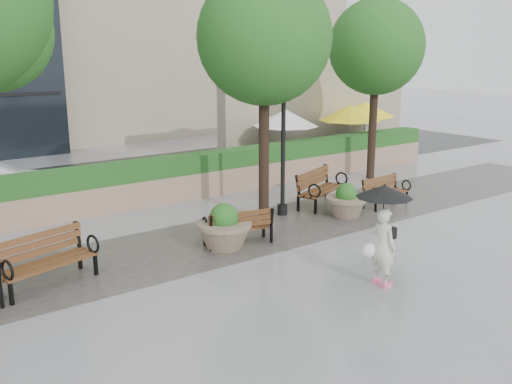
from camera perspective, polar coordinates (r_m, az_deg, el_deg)
ground at (r=11.81m, az=5.06°, el=-8.33°), size 100.00×100.00×0.00m
cobble_strip at (r=14.04m, az=-3.10°, el=-4.59°), size 28.00×3.20×0.01m
hedge_wall at (r=17.23m, az=-10.51°, el=0.97°), size 24.00×0.80×1.35m
cafe_wall at (r=24.84m, az=6.30°, el=8.18°), size 10.00×0.60×4.00m
cafe_hedge at (r=23.15m, az=8.99°, el=3.80°), size 8.00×0.50×0.90m
asphalt_street at (r=20.96m, az=-15.29°, el=1.16°), size 40.00×7.00×0.00m
bench_1 at (r=11.88m, az=-20.12°, el=-7.44°), size 2.04×1.23×1.03m
bench_2 at (r=13.50m, az=-1.78°, el=-4.23°), size 1.70×0.98×0.86m
bench_3 at (r=16.93m, az=6.51°, el=-0.34°), size 2.09×1.43×1.05m
bench_4 at (r=17.24m, az=12.81°, el=-0.55°), size 1.63×0.75×0.85m
planter_left at (r=13.22m, az=-3.21°, el=-3.89°), size 1.28×1.28×1.08m
planter_right at (r=15.90m, az=9.00°, el=-1.15°), size 1.13×1.13×0.95m
lamppost at (r=15.55m, az=2.73°, el=4.70°), size 0.28×0.28×4.44m
tree_1 at (r=15.19m, az=1.13°, el=14.69°), size 3.54×3.46×6.52m
tree_2 at (r=20.64m, az=12.07°, el=13.67°), size 3.38×3.27×6.23m
patio_umb_white at (r=21.60m, az=2.97°, el=7.36°), size 2.50×2.50×2.30m
patio_umb_yellow_a at (r=23.60m, az=9.41°, el=7.75°), size 2.50×2.50×2.30m
patio_umb_yellow_b at (r=25.21m, az=10.89°, el=8.08°), size 2.50×2.50×2.30m
pedestrian at (r=11.20m, az=12.61°, el=-3.27°), size 1.09×1.09×1.99m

